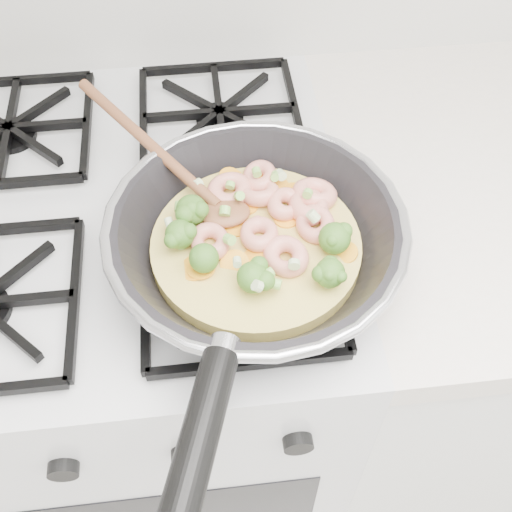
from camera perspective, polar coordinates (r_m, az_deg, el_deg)
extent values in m
cube|color=silver|center=(1.22, -8.85, -9.89)|extent=(0.60, 0.60, 0.90)
cube|color=black|center=(0.85, -12.68, 4.95)|extent=(0.56, 0.56, 0.02)
torus|color=silver|center=(0.70, 0.00, 2.81)|extent=(0.34, 0.34, 0.01)
cylinder|color=black|center=(0.57, -5.19, -16.14)|extent=(0.09, 0.17, 0.04)
cylinder|color=#DDC760|center=(0.73, 0.00, 0.81)|extent=(0.24, 0.24, 0.02)
ellipsoid|color=brown|center=(0.74, -2.80, 3.89)|extent=(0.07, 0.07, 0.02)
cylinder|color=brown|center=(0.80, -9.76, 10.09)|extent=(0.17, 0.20, 0.06)
torus|color=#E29B86|center=(0.78, 0.34, 7.12)|extent=(0.06, 0.06, 0.03)
torus|color=#E29B86|center=(0.76, -2.41, 5.89)|extent=(0.08, 0.08, 0.03)
torus|color=#E29B86|center=(0.73, 5.36, 2.88)|extent=(0.07, 0.07, 0.03)
torus|color=#E29B86|center=(0.70, 2.71, -0.03)|extent=(0.08, 0.08, 0.03)
torus|color=#E29B86|center=(0.76, 5.30, 5.57)|extent=(0.07, 0.07, 0.03)
torus|color=#E29B86|center=(0.76, 0.25, 5.73)|extent=(0.07, 0.07, 0.03)
torus|color=#E29B86|center=(0.71, -4.16, 1.32)|extent=(0.07, 0.07, 0.02)
torus|color=#E29B86|center=(0.72, 0.28, 1.97)|extent=(0.05, 0.05, 0.02)
torus|color=#E29B86|center=(0.75, 2.66, 4.69)|extent=(0.07, 0.07, 0.03)
torus|color=#E29B86|center=(0.75, 4.76, 4.45)|extent=(0.06, 0.06, 0.03)
ellipsoid|color=#4A7D29|center=(0.67, -0.30, -1.94)|extent=(0.04, 0.04, 0.03)
ellipsoid|color=#4A7D29|center=(0.68, -4.70, -0.19)|extent=(0.04, 0.04, 0.03)
ellipsoid|color=#4A7D29|center=(0.70, 7.09, 1.60)|extent=(0.05, 0.05, 0.04)
ellipsoid|color=#4A7D29|center=(0.71, -6.87, 1.95)|extent=(0.04, 0.04, 0.03)
ellipsoid|color=#4A7D29|center=(0.67, 6.67, -1.52)|extent=(0.04, 0.04, 0.03)
ellipsoid|color=#4A7D29|center=(0.73, -5.83, 4.14)|extent=(0.05, 0.05, 0.04)
cylinder|color=#FFA620|center=(0.76, -0.87, 4.56)|extent=(0.03, 0.03, 0.00)
cylinder|color=#FFA620|center=(0.70, -5.55, -1.03)|extent=(0.05, 0.05, 0.01)
cylinder|color=#FFA620|center=(0.77, 3.19, 5.90)|extent=(0.04, 0.04, 0.01)
cylinder|color=#FFA620|center=(0.79, -2.23, 6.95)|extent=(0.04, 0.04, 0.00)
cylinder|color=#FFA620|center=(0.70, -1.92, -0.74)|extent=(0.04, 0.04, 0.01)
cylinder|color=#FFA620|center=(0.70, -4.99, -1.20)|extent=(0.04, 0.04, 0.01)
cylinder|color=#FFA620|center=(0.73, -1.76, 2.68)|extent=(0.04, 0.04, 0.01)
cylinder|color=#FFA620|center=(0.76, 5.24, 5.04)|extent=(0.04, 0.04, 0.01)
cylinder|color=#FFA620|center=(0.78, 2.05, 6.30)|extent=(0.04, 0.04, 0.00)
cylinder|color=#FFA620|center=(0.72, 8.12, 0.30)|extent=(0.04, 0.04, 0.01)
cylinder|color=#FFA620|center=(0.78, 0.58, 6.44)|extent=(0.03, 0.03, 0.01)
cylinder|color=#FFA620|center=(0.74, 2.75, 3.45)|extent=(0.04, 0.04, 0.00)
cylinder|color=#FFA620|center=(0.70, -0.19, -0.25)|extent=(0.04, 0.04, 0.01)
cylinder|color=#88C850|center=(0.74, -6.93, 4.39)|extent=(0.01, 0.01, 0.01)
cylinder|color=#88C850|center=(0.74, 4.67, 5.61)|extent=(0.01, 0.01, 0.01)
cylinder|color=#88C850|center=(0.70, 7.26, 0.97)|extent=(0.01, 0.01, 0.01)
cylinder|color=beige|center=(0.67, 3.45, -0.75)|extent=(0.01, 0.01, 0.01)
cylinder|color=#88C850|center=(0.67, 1.91, -2.56)|extent=(0.01, 0.01, 0.01)
cylinder|color=#88C850|center=(0.76, 1.70, 7.20)|extent=(0.01, 0.01, 0.01)
cylinder|color=beige|center=(0.76, -5.30, 6.44)|extent=(0.01, 0.01, 0.01)
cylinder|color=#88C850|center=(0.69, -2.41, 1.50)|extent=(0.01, 0.01, 0.01)
cylinder|color=#88C850|center=(0.73, -1.52, 5.43)|extent=(0.01, 0.01, 0.01)
cylinder|color=#88C850|center=(0.76, 0.05, 7.57)|extent=(0.01, 0.01, 0.01)
cylinder|color=beige|center=(0.67, -1.71, -0.55)|extent=(0.01, 0.01, 0.01)
cylinder|color=beige|center=(0.77, 2.23, 7.31)|extent=(0.01, 0.01, 0.01)
cylinder|color=beige|center=(0.71, 5.17, 3.60)|extent=(0.01, 0.01, 0.01)
cylinder|color=beige|center=(0.72, -7.84, 3.02)|extent=(0.01, 0.01, 0.01)
cylinder|color=#88C850|center=(0.75, -2.34, 6.39)|extent=(0.01, 0.01, 0.01)
cylinder|color=beige|center=(0.65, 0.12, -2.71)|extent=(0.01, 0.01, 0.01)
cylinder|color=#88C850|center=(0.66, 1.04, -1.66)|extent=(0.01, 0.01, 0.01)
cylinder|color=#88C850|center=(0.72, -2.82, 4.05)|extent=(0.01, 0.01, 0.01)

